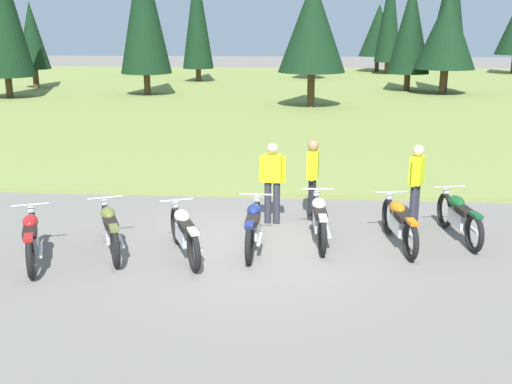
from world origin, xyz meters
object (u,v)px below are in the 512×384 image
at_px(motorcycle_cream, 184,232).
at_px(rider_with_back_turned, 416,181).
at_px(motorcycle_silver, 319,219).
at_px(motorcycle_orange, 399,223).
at_px(rider_in_hivis_vest, 313,175).
at_px(motorcycle_navy, 253,226).
at_px(motorcycle_olive, 110,229).
at_px(motorcycle_british_green, 459,216).
at_px(motorcycle_red, 32,238).
at_px(rider_near_row_end, 272,178).

height_order(motorcycle_cream, rider_with_back_turned, rider_with_back_turned).
bearing_deg(motorcycle_silver, motorcycle_orange, -4.40).
relative_size(motorcycle_orange, rider_with_back_turned, 1.25).
bearing_deg(rider_with_back_turned, rider_in_hivis_vest, 170.69).
relative_size(motorcycle_navy, rider_with_back_turned, 1.26).
bearing_deg(motorcycle_silver, motorcycle_olive, -166.85).
bearing_deg(motorcycle_cream, motorcycle_orange, 12.10).
distance_m(motorcycle_silver, motorcycle_orange, 1.45).
xyz_separation_m(motorcycle_navy, motorcycle_british_green, (3.83, 0.85, 0.00)).
relative_size(motorcycle_cream, motorcycle_orange, 0.94).
relative_size(motorcycle_olive, motorcycle_british_green, 0.94).
bearing_deg(motorcycle_red, rider_in_hivis_vest, 30.38).
bearing_deg(rider_near_row_end, motorcycle_olive, -145.93).
distance_m(motorcycle_british_green, rider_with_back_turned, 1.11).
bearing_deg(rider_in_hivis_vest, motorcycle_cream, -134.18).
bearing_deg(motorcycle_orange, motorcycle_red, -168.36).
relative_size(motorcycle_navy, rider_in_hivis_vest, 1.26).
height_order(motorcycle_orange, rider_in_hivis_vest, rider_in_hivis_vest).
xyz_separation_m(motorcycle_red, rider_in_hivis_vest, (4.78, 2.80, 0.51)).
xyz_separation_m(motorcycle_british_green, rider_near_row_end, (-3.57, 0.65, 0.51)).
distance_m(motorcycle_cream, rider_with_back_turned, 4.76).
distance_m(motorcycle_british_green, rider_near_row_end, 3.66).
height_order(motorcycle_olive, motorcycle_british_green, same).
bearing_deg(rider_in_hivis_vest, motorcycle_olive, -147.92).
bearing_deg(motorcycle_cream, motorcycle_silver, 21.43).
bearing_deg(motorcycle_british_green, rider_in_hivis_vest, 159.68).
bearing_deg(rider_near_row_end, rider_with_back_turned, 0.73).
distance_m(motorcycle_olive, motorcycle_british_green, 6.47).
relative_size(rider_with_back_turned, rider_near_row_end, 1.00).
height_order(motorcycle_cream, motorcycle_silver, same).
distance_m(motorcycle_orange, rider_with_back_turned, 1.35).
bearing_deg(motorcycle_olive, motorcycle_silver, 13.15).
height_order(motorcycle_red, motorcycle_orange, same).
distance_m(motorcycle_olive, motorcycle_silver, 3.81).
height_order(motorcycle_silver, rider_with_back_turned, rider_with_back_turned).
relative_size(motorcycle_olive, rider_near_row_end, 1.17).
bearing_deg(rider_in_hivis_vest, rider_near_row_end, -155.44).
relative_size(motorcycle_cream, motorcycle_navy, 0.94).
bearing_deg(rider_in_hivis_vest, motorcycle_silver, -85.04).
bearing_deg(motorcycle_orange, motorcycle_silver, 175.60).
relative_size(motorcycle_olive, motorcycle_cream, 1.00).
height_order(motorcycle_cream, motorcycle_british_green, same).
bearing_deg(motorcycle_british_green, motorcycle_cream, -165.51).
distance_m(motorcycle_olive, rider_near_row_end, 3.40).
xyz_separation_m(motorcycle_olive, motorcycle_cream, (1.34, -0.06, 0.00)).
bearing_deg(motorcycle_olive, motorcycle_cream, -2.66).
xyz_separation_m(motorcycle_navy, rider_in_hivis_vest, (1.07, 1.87, 0.51)).
height_order(motorcycle_orange, rider_with_back_turned, rider_with_back_turned).
xyz_separation_m(motorcycle_cream, rider_near_row_end, (1.44, 1.94, 0.51)).
relative_size(motorcycle_red, motorcycle_navy, 0.94).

